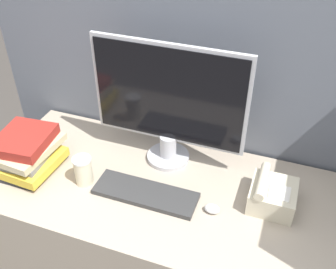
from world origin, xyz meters
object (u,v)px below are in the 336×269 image
object	(u,v)px
coffee_cup	(83,170)
desk_telephone	(272,195)
keyboard	(146,193)
monitor	(168,105)
mouse	(212,209)
book_stack	(27,152)

from	to	relation	value
coffee_cup	desk_telephone	world-z (taller)	desk_telephone
keyboard	desk_telephone	distance (m)	0.48
monitor	keyboard	size ratio (longest dim) A/B	1.55
keyboard	mouse	size ratio (longest dim) A/B	6.91
monitor	book_stack	distance (m)	0.62
keyboard	desk_telephone	size ratio (longest dim) A/B	2.25
desk_telephone	keyboard	bearing A→B (deg)	-165.64
monitor	keyboard	world-z (taller)	monitor
mouse	desk_telephone	xyz separation A→B (m)	(0.20, 0.11, 0.03)
coffee_cup	monitor	bearing A→B (deg)	43.82
monitor	coffee_cup	bearing A→B (deg)	-136.18
book_stack	desk_telephone	bearing A→B (deg)	7.34
keyboard	coffee_cup	bearing A→B (deg)	-177.06
book_stack	mouse	bearing A→B (deg)	1.11
keyboard	book_stack	bearing A→B (deg)	-179.05
monitor	book_stack	world-z (taller)	monitor
desk_telephone	mouse	bearing A→B (deg)	-150.48
mouse	book_stack	world-z (taller)	book_stack
keyboard	book_stack	xyz separation A→B (m)	(-0.52, -0.01, 0.07)
monitor	desk_telephone	size ratio (longest dim) A/B	3.49
monitor	keyboard	xyz separation A→B (m)	(-0.01, -0.24, -0.26)
mouse	coffee_cup	size ratio (longest dim) A/B	0.48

